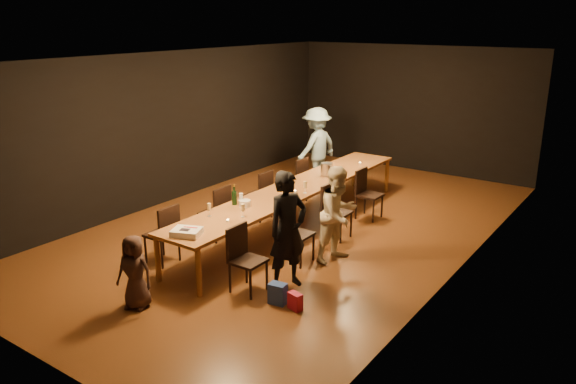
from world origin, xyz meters
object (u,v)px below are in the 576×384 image
Objects in this scene: man_blue at (316,147)px; birthday_cake at (187,232)px; table at (296,190)px; ice_bucket at (327,169)px; chair_left_2 at (258,195)px; chair_right_2 at (337,212)px; chair_right_3 at (370,194)px; chair_right_1 at (297,233)px; chair_left_0 at (161,234)px; woman_birthday at (288,230)px; champagne_bottle at (234,194)px; chair_left_3 at (294,180)px; chair_right_0 at (248,260)px; woman_tan at (339,214)px; child at (135,272)px; plate_stack at (245,203)px; chair_left_1 at (214,212)px.

birthday_cake is at bearing 23.14° from man_blue.
ice_bucket is at bearing 87.78° from table.
birthday_cake is at bearing -162.03° from chair_left_2.
chair_right_2 is 1.20m from chair_right_3.
chair_left_0 is (-1.70, -1.20, 0.00)m from chair_right_1.
chair_right_3 is at bearing -54.78° from chair_left_2.
champagne_bottle is at bearing 86.10° from woman_birthday.
chair_left_3 is 4.04m from birthday_cake.
chair_right_0 reaches higher than table.
chair_right_2 is 0.95m from woman_tan.
child is (0.78, -4.78, 0.03)m from chair_left_3.
birthday_cake is (-1.16, -0.77, -0.04)m from woman_birthday.
chair_right_1 is 1.00× the size of chair_right_3.
chair_left_0 is at bearing -125.40° from plate_stack.
chair_left_1 is at bearing 88.61° from woman_birthday.
champagne_bottle is at bearing 75.93° from child.
man_blue is at bearing 4.63° from chair_left_1.
chair_right_2 reaches higher than birthday_cake.
chair_right_0 is at bearing -49.25° from plate_stack.
table is at bearing 86.46° from plate_stack.
chair_right_2 and chair_left_0 have the same top height.
chair_right_2 reaches higher than plate_stack.
chair_left_0 is 1.20m from chair_left_1.
chair_right_2 is 3.23m from man_blue.
chair_left_1 is (0.00, 1.20, 0.00)m from chair_left_0.
chair_right_3 is 0.94m from ice_bucket.
chair_right_2 is 2.86m from birthday_cake.
chair_right_1 is at bearing 180.00° from chair_right_0.
chair_right_0 is at bearing -0.00° from chair_right_1.
chair_left_0 is at bearing 121.13° from woman_birthday.
birthday_cake is at bearing -28.19° from chair_right_1.
chair_right_0 is 1.00× the size of chair_left_2.
chair_left_2 is at bearing -132.20° from ice_bucket.
man_blue is at bearing 6.83° from chair_left_2.
birthday_cake is (-0.82, -3.92, 0.33)m from chair_right_3.
woman_birthday is (0.35, -3.15, 0.37)m from chair_right_3.
man_blue reaches higher than table.
woman_tan is (2.17, -0.77, 0.29)m from chair_left_2.
chair_right_3 is at bearing 26.87° from woman_tan.
chair_right_0 is 0.94m from birthday_cake.
birthday_cake is 3.70m from ice_bucket.
man_blue is 1.93m from ice_bucket.
chair_right_1 is 4.23m from man_blue.
chair_right_2 is 2.02m from woman_birthday.
chair_left_0 is 2.73m from woman_tan.
woman_tan reaches higher than table.
chair_left_1 is at bearing 97.68° from birthday_cake.
chair_left_1 is (-1.70, -2.40, 0.00)m from chair_right_3.
plate_stack is at bearing -20.30° from chair_right_3.
table is 0.88m from chair_left_2.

